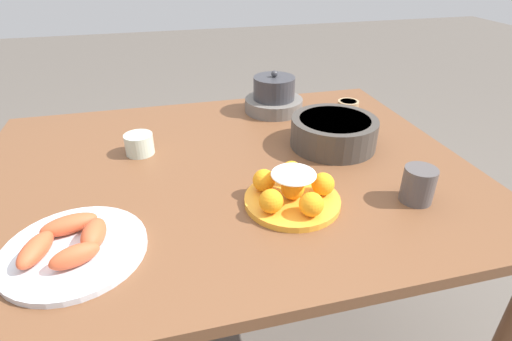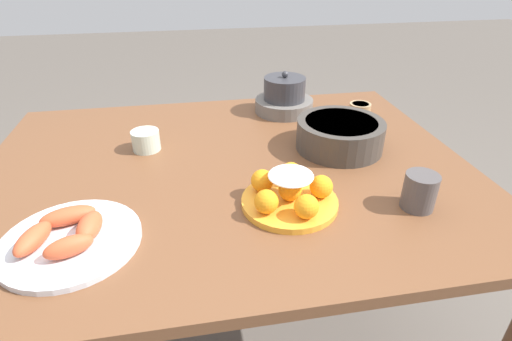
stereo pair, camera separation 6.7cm
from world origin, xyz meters
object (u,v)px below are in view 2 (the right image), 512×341
Objects in this scene: sauce_bowl at (360,107)px; cup_near at (420,191)px; cup_far at (146,140)px; seafood_platter at (69,237)px; dining_table at (229,190)px; cake_plate at (290,193)px; serving_bowl at (340,134)px; warming_pot at (284,98)px.

sauce_bowl is 0.64m from cup_near.
seafood_platter is at bearing -107.73° from cup_far.
dining_table is at bearing 146.45° from cup_near.
cake_plate is 0.89× the size of serving_bowl.
sauce_bowl is at bearing -7.34° from warming_pot.
dining_table is 0.38m from serving_bowl.
serving_bowl reaches higher than cup_far.
cup_near is (0.30, -0.06, 0.01)m from cake_plate.
sauce_bowl is 0.95× the size of cup_far.
warming_pot is at bearing 46.43° from seafood_platter.
cup_far reaches higher than seafood_platter.
cup_near is at bearing -100.56° from sauce_bowl.
serving_bowl is 0.34m from warming_pot.
cake_plate reaches higher than cup_near.
warming_pot is at bearing 172.66° from sauce_bowl.
serving_bowl is (0.23, 0.27, 0.01)m from cake_plate.
serving_bowl is at bearing -73.54° from warming_pot.
cup_near is at bearing -75.40° from warming_pot.
seafood_platter is at bearing 179.76° from cup_near.
warming_pot is at bearing 104.60° from cup_near.
cup_near is (-0.12, -0.63, 0.03)m from sauce_bowl.
cup_near is 0.42× the size of warming_pot.
cake_plate reaches higher than cup_far.
dining_table is 6.46× the size of warming_pot.
serving_bowl is 3.30× the size of sauce_bowl.
sauce_bowl is 0.37× the size of warming_pot.
sauce_bowl is (0.19, 0.29, -0.03)m from serving_bowl.
warming_pot is at bearing 25.47° from cup_far.
cake_plate is 0.35m from serving_bowl.
cake_plate is 0.51m from cup_far.
dining_table is 0.28m from cake_plate.
warming_pot is at bearing 55.79° from dining_table.
serving_bowl is at bearing 24.61° from seafood_platter.
sauce_bowl is 1.11m from seafood_platter.
cup_far is at bearing 148.46° from dining_table.
cup_far is at bearing -165.85° from sauce_bowl.
seafood_platter is 0.45m from cup_far.
serving_bowl reaches higher than seafood_platter.
cake_plate is at bearing -102.24° from warming_pot.
cup_near is 0.68m from warming_pot.
cup_near is at bearing -0.24° from seafood_platter.
sauce_bowl is at bearing 56.48° from serving_bowl.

